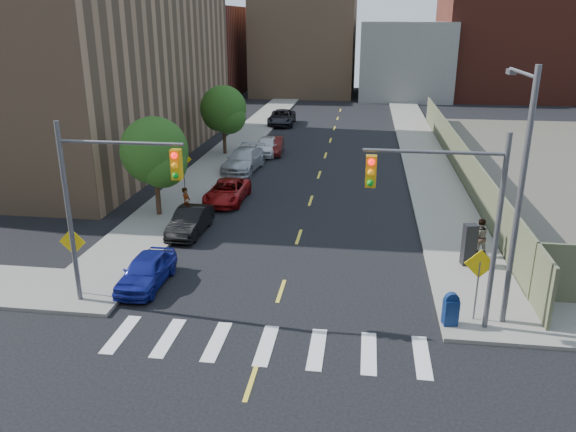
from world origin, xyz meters
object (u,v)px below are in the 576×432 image
(parked_car_red, at_px, (227,191))
(parked_car_white, at_px, (267,146))
(parked_car_maroon, at_px, (274,145))
(parked_car_black, at_px, (190,221))
(parked_car_silver, at_px, (243,160))
(mailbox, at_px, (451,309))
(pedestrian_west, at_px, (186,203))
(parked_car_blue, at_px, (146,271))
(pedestrian_east, at_px, (479,237))
(parked_car_grey, at_px, (282,117))
(payphone, at_px, (469,245))

(parked_car_red, xyz_separation_m, parked_car_white, (0.23, 12.47, 0.10))
(parked_car_maroon, bearing_deg, parked_car_black, -98.37)
(parked_car_silver, relative_size, parked_car_white, 1.23)
(parked_car_white, xyz_separation_m, parked_car_maroon, (0.48, 0.49, -0.07))
(mailbox, bearing_deg, pedestrian_west, 131.62)
(parked_car_blue, xyz_separation_m, pedestrian_west, (-0.80, 7.89, 0.33))
(parked_car_silver, relative_size, mailbox, 4.38)
(parked_car_blue, height_order, parked_car_silver, parked_car_silver)
(parked_car_black, height_order, pedestrian_east, pedestrian_east)
(parked_car_red, height_order, pedestrian_west, pedestrian_west)
(parked_car_black, xyz_separation_m, parked_car_red, (0.59, 5.39, -0.02))
(parked_car_black, relative_size, mailbox, 3.28)
(parked_car_blue, distance_m, parked_car_white, 23.85)
(parked_car_blue, bearing_deg, parked_car_maroon, 87.81)
(parked_car_blue, xyz_separation_m, parked_car_maroon, (1.30, 24.33, 0.01))
(parked_car_silver, height_order, parked_car_maroon, parked_car_silver)
(mailbox, xyz_separation_m, pedestrian_west, (-12.60, 9.66, 0.25))
(parked_car_silver, relative_size, parked_car_maroon, 1.32)
(parked_car_grey, xyz_separation_m, pedestrian_east, (13.88, -32.61, 0.25))
(parked_car_grey, bearing_deg, mailbox, -75.80)
(parked_car_blue, distance_m, payphone, 13.74)
(parked_car_silver, xyz_separation_m, payphone, (13.25, -15.10, 0.30))
(parked_car_grey, bearing_deg, parked_car_blue, -92.57)
(parked_car_red, xyz_separation_m, parked_car_grey, (-0.59, 26.01, 0.13))
(parked_car_red, relative_size, parked_car_maroon, 1.13)
(parked_car_silver, bearing_deg, mailbox, -55.13)
(parked_car_red, bearing_deg, parked_car_maroon, 87.79)
(parked_car_white, bearing_deg, pedestrian_west, -92.51)
(parked_car_blue, height_order, mailbox, mailbox)
(parked_car_black, height_order, parked_car_silver, parked_car_silver)
(parked_car_blue, distance_m, pedestrian_west, 7.94)
(parked_car_white, height_order, parked_car_maroon, parked_car_white)
(parked_car_maroon, bearing_deg, payphone, -64.35)
(parked_car_red, height_order, pedestrian_east, pedestrian_east)
(parked_car_silver, height_order, payphone, payphone)
(parked_car_white, bearing_deg, parked_car_blue, -88.68)
(parked_car_red, distance_m, pedestrian_east, 14.84)
(pedestrian_west, distance_m, pedestrian_east, 15.01)
(parked_car_white, distance_m, mailbox, 27.86)
(parked_car_blue, height_order, parked_car_red, parked_car_blue)
(payphone, xyz_separation_m, pedestrian_east, (0.63, 1.16, -0.06))
(pedestrian_east, bearing_deg, parked_car_maroon, -63.03)
(parked_car_red, xyz_separation_m, pedestrian_west, (-1.39, -3.47, 0.35))
(parked_car_maroon, bearing_deg, parked_car_grey, 91.37)
(parked_car_black, bearing_deg, parked_car_silver, 91.70)
(parked_car_blue, xyz_separation_m, parked_car_silver, (0.00, 18.71, 0.12))
(parked_car_blue, distance_m, mailbox, 11.93)
(parked_car_silver, relative_size, pedestrian_east, 3.08)
(parked_car_red, bearing_deg, parked_car_blue, -92.08)
(parked_car_black, relative_size, parked_car_silver, 0.75)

